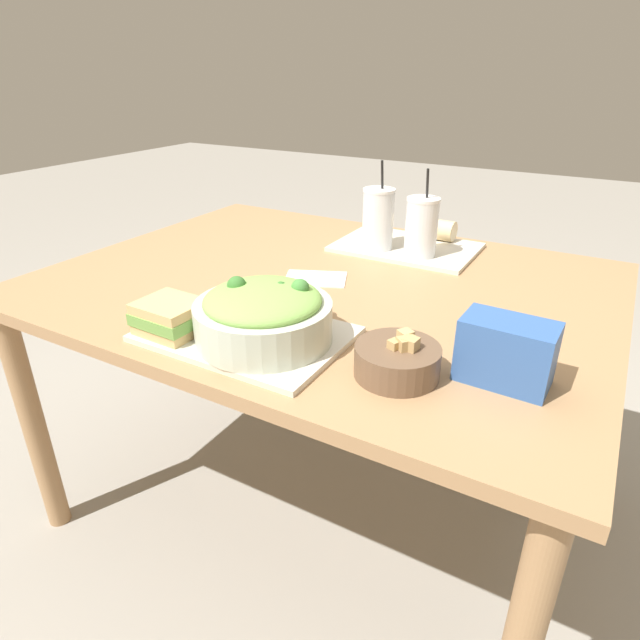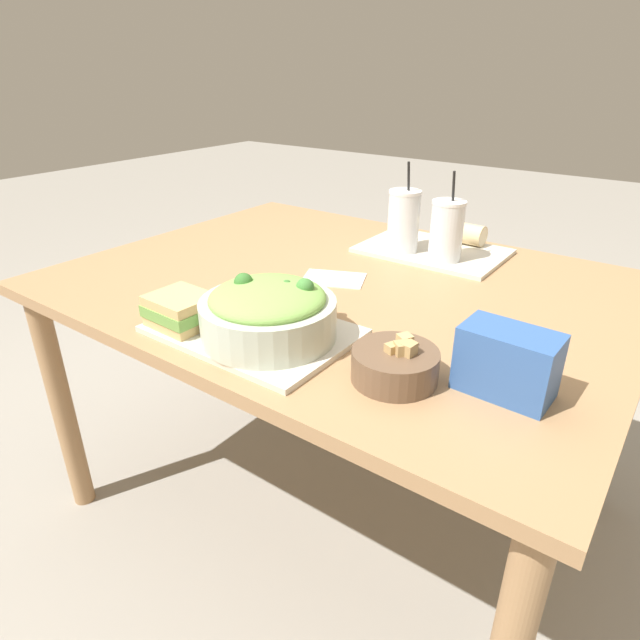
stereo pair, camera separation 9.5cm
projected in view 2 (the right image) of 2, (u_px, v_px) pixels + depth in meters
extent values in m
plane|color=gray|center=(338.00, 497.00, 1.67)|extent=(12.00, 12.00, 0.00)
cube|color=#A37A51|center=(342.00, 285.00, 1.36)|extent=(1.39, 1.06, 0.03)
cylinder|color=#A37A51|center=(62.00, 405.00, 1.52)|extent=(0.06, 0.06, 0.70)
cylinder|color=#A37A51|center=(277.00, 299.00, 2.20)|extent=(0.06, 0.06, 0.70)
cylinder|color=#A37A51|center=(615.00, 403.00, 1.53)|extent=(0.06, 0.06, 0.70)
cube|color=beige|center=(253.00, 330.00, 1.09)|extent=(0.40, 0.28, 0.01)
cube|color=beige|center=(432.00, 251.00, 1.55)|extent=(0.40, 0.28, 0.01)
cylinder|color=beige|center=(268.00, 319.00, 1.03)|extent=(0.26, 0.26, 0.08)
ellipsoid|color=#7FB251|center=(267.00, 298.00, 1.01)|extent=(0.22, 0.22, 0.05)
sphere|color=#38702D|center=(244.00, 282.00, 1.03)|extent=(0.04, 0.04, 0.04)
sphere|color=#38702D|center=(287.00, 286.00, 1.03)|extent=(0.02, 0.02, 0.02)
sphere|color=#427F38|center=(305.00, 287.00, 1.01)|extent=(0.03, 0.03, 0.03)
cube|color=beige|center=(278.00, 302.00, 0.97)|extent=(0.05, 0.06, 0.01)
cube|color=beige|center=(250.00, 302.00, 0.97)|extent=(0.06, 0.05, 0.01)
cube|color=beige|center=(282.00, 286.00, 1.05)|extent=(0.05, 0.05, 0.01)
cylinder|color=brown|center=(395.00, 365.00, 0.92)|extent=(0.15, 0.15, 0.06)
cylinder|color=#5B2D19|center=(396.00, 354.00, 0.91)|extent=(0.14, 0.14, 0.01)
cube|color=tan|center=(402.00, 349.00, 0.89)|extent=(0.03, 0.03, 0.02)
cube|color=tan|center=(409.00, 348.00, 0.90)|extent=(0.03, 0.03, 0.02)
cube|color=tan|center=(405.00, 341.00, 0.92)|extent=(0.03, 0.03, 0.02)
cube|color=tan|center=(408.00, 349.00, 0.89)|extent=(0.03, 0.03, 0.02)
cube|color=tan|center=(391.00, 349.00, 0.90)|extent=(0.02, 0.02, 0.02)
cube|color=tan|center=(182.00, 320.00, 1.10)|extent=(0.13, 0.11, 0.02)
cube|color=#6B9E47|center=(181.00, 310.00, 1.09)|extent=(0.13, 0.12, 0.02)
cube|color=tan|center=(180.00, 300.00, 1.08)|extent=(0.13, 0.11, 0.02)
cylinder|color=#DBBC84|center=(295.00, 301.00, 1.13)|extent=(0.15, 0.11, 0.06)
cylinder|color=beige|center=(325.00, 304.00, 1.12)|extent=(0.03, 0.05, 0.06)
cylinder|color=#DBBC84|center=(463.00, 233.00, 1.58)|extent=(0.13, 0.07, 0.06)
cylinder|color=beige|center=(482.00, 237.00, 1.55)|extent=(0.01, 0.06, 0.06)
cylinder|color=silver|center=(403.00, 223.00, 1.49)|extent=(0.09, 0.09, 0.16)
cylinder|color=black|center=(403.00, 226.00, 1.50)|extent=(0.08, 0.08, 0.13)
cylinder|color=white|center=(405.00, 192.00, 1.46)|extent=(0.09, 0.09, 0.01)
cylinder|color=black|center=(409.00, 178.00, 1.44)|extent=(0.01, 0.02, 0.09)
cylinder|color=silver|center=(446.00, 232.00, 1.43)|extent=(0.09, 0.09, 0.15)
cylinder|color=maroon|center=(446.00, 236.00, 1.43)|extent=(0.08, 0.08, 0.13)
cylinder|color=white|center=(450.00, 202.00, 1.39)|extent=(0.09, 0.09, 0.01)
cylinder|color=black|center=(454.00, 188.00, 1.37)|extent=(0.01, 0.02, 0.09)
cube|color=#335BA3|center=(507.00, 362.00, 0.87)|extent=(0.16, 0.09, 0.11)
cube|color=white|center=(334.00, 279.00, 1.36)|extent=(0.18, 0.16, 0.00)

